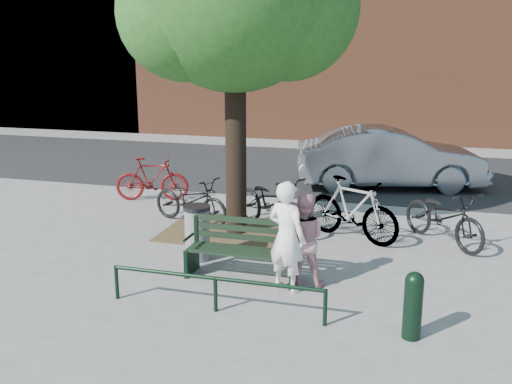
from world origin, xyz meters
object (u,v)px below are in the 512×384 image
(person_right, at_px, (303,240))
(bollard, at_px, (413,303))
(parked_car, at_px, (390,158))
(park_bench, at_px, (243,248))
(bicycle_c, at_px, (272,203))
(person_left, at_px, (286,237))
(litter_bin, at_px, (197,232))

(person_right, distance_m, bollard, 2.07)
(bollard, relative_size, parked_car, 0.18)
(park_bench, relative_size, parked_car, 0.37)
(person_right, bearing_deg, parked_car, -107.33)
(park_bench, height_order, bollard, park_bench)
(person_right, distance_m, bicycle_c, 2.75)
(person_left, distance_m, bicycle_c, 2.92)
(person_right, relative_size, bicycle_c, 0.68)
(park_bench, relative_size, person_left, 1.05)
(park_bench, height_order, person_right, person_right)
(bollard, bearing_deg, bicycle_c, 126.31)
(park_bench, height_order, litter_bin, park_bench)
(park_bench, xyz_separation_m, person_left, (0.75, -0.30, 0.35))
(person_left, xyz_separation_m, person_right, (0.20, 0.25, -0.11))
(bollard, xyz_separation_m, bicycle_c, (-2.76, 3.76, 0.09))
(person_left, xyz_separation_m, parked_car, (1.09, 7.06, -0.05))
(parked_car, bearing_deg, litter_bin, 141.61)
(person_left, bearing_deg, park_bench, 0.19)
(litter_bin, distance_m, bicycle_c, 2.09)
(person_left, bearing_deg, person_right, -105.65)
(litter_bin, relative_size, parked_car, 0.20)
(litter_bin, relative_size, bicycle_c, 0.45)
(litter_bin, distance_m, parked_car, 6.86)
(parked_car, bearing_deg, park_bench, 150.67)
(person_right, xyz_separation_m, parked_car, (0.90, 6.81, 0.06))
(park_bench, height_order, person_left, person_left)
(person_left, relative_size, bollard, 1.91)
(person_right, bearing_deg, park_bench, -12.87)
(person_left, height_order, person_right, person_left)
(person_left, height_order, bollard, person_left)
(person_left, distance_m, bollard, 2.11)
(person_left, xyz_separation_m, litter_bin, (-1.73, 0.82, -0.35))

